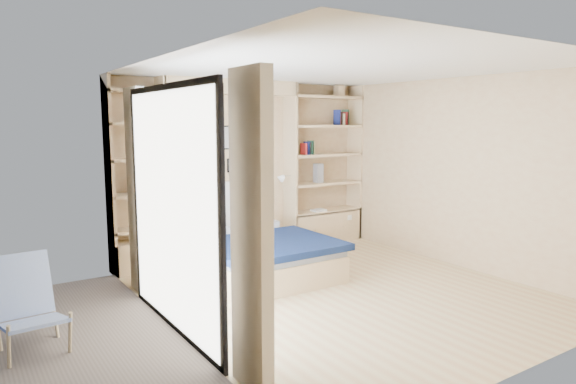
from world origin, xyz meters
TOP-DOWN VIEW (x-y plane):
  - ground at (0.00, 0.00)m, footprint 4.50×4.50m
  - room_shell at (-0.39, 1.52)m, footprint 4.50×4.50m
  - bed at (-0.45, 1.13)m, footprint 1.59×2.09m
  - photo_gallery at (-0.45, 2.22)m, footprint 1.48×0.02m
  - reading_lamps at (-0.30, 2.00)m, footprint 1.92×0.12m
  - shelf_decor at (1.09, 2.07)m, footprint 3.52×0.23m
  - deck_chair at (-3.14, 0.32)m, footprint 0.53×0.83m

SIDE VIEW (x-z plane):
  - ground at x=0.00m, z-range 0.00..0.00m
  - bed at x=-0.45m, z-range -0.27..0.80m
  - deck_chair at x=-3.14m, z-range -0.02..0.78m
  - room_shell at x=-0.39m, z-range -1.17..3.33m
  - reading_lamps at x=-0.30m, z-range 1.03..1.17m
  - photo_gallery at x=-0.45m, z-range 1.19..2.01m
  - shelf_decor at x=1.09m, z-range 0.68..2.71m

